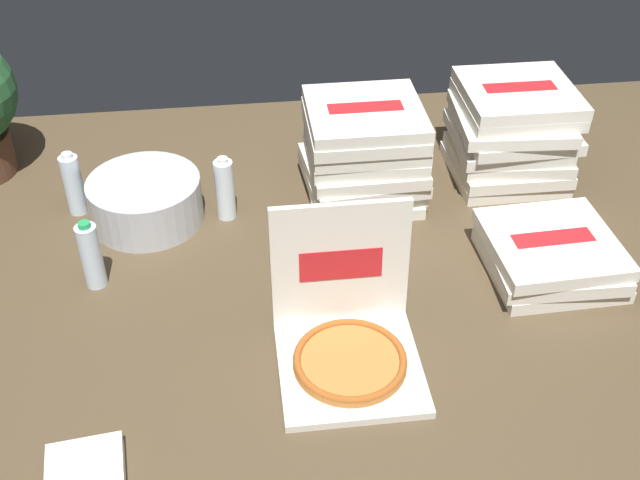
# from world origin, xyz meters

# --- Properties ---
(ground_plane) EXTENTS (3.20, 2.40, 0.02)m
(ground_plane) POSITION_xyz_m (0.00, 0.00, -0.01)
(ground_plane) COLOR #4C3D28
(open_pizza_box) EXTENTS (0.36, 0.38, 0.38)m
(open_pizza_box) POSITION_xyz_m (0.04, -0.21, 0.07)
(open_pizza_box) COLOR silver
(open_pizza_box) RESTS_ON ground_plane
(pizza_stack_right_far) EXTENTS (0.38, 0.38, 0.12)m
(pizza_stack_right_far) POSITION_xyz_m (0.68, 0.05, 0.06)
(pizza_stack_right_far) COLOR silver
(pizza_stack_right_far) RESTS_ON ground_plane
(pizza_stack_right_near) EXTENTS (0.39, 0.41, 0.32)m
(pizza_stack_right_near) POSITION_xyz_m (0.21, 0.52, 0.16)
(pizza_stack_right_near) COLOR silver
(pizza_stack_right_near) RESTS_ON ground_plane
(pizza_stack_left_near) EXTENTS (0.40, 0.39, 0.32)m
(pizza_stack_left_near) POSITION_xyz_m (0.72, 0.58, 0.16)
(pizza_stack_left_near) COLOR silver
(pizza_stack_left_near) RESTS_ON ground_plane
(ice_bucket) EXTENTS (0.35, 0.35, 0.15)m
(ice_bucket) POSITION_xyz_m (-0.50, 0.45, 0.07)
(ice_bucket) COLOR #B7BABF
(ice_bucket) RESTS_ON ground_plane
(water_bottle_0) EXTENTS (0.06, 0.06, 0.22)m
(water_bottle_0) POSITION_xyz_m (-0.25, 0.44, 0.10)
(water_bottle_0) COLOR white
(water_bottle_0) RESTS_ON ground_plane
(water_bottle_1) EXTENTS (0.06, 0.06, 0.22)m
(water_bottle_1) POSITION_xyz_m (-0.72, 0.53, 0.10)
(water_bottle_1) COLOR silver
(water_bottle_1) RESTS_ON ground_plane
(water_bottle_2) EXTENTS (0.06, 0.06, 0.22)m
(water_bottle_2) POSITION_xyz_m (-0.63, 0.16, 0.10)
(water_bottle_2) COLOR silver
(water_bottle_2) RESTS_ON ground_plane
(napkin_pile) EXTENTS (0.19, 0.19, 0.04)m
(napkin_pile) POSITION_xyz_m (-0.58, -0.52, 0.02)
(napkin_pile) COLOR white
(napkin_pile) RESTS_ON ground_plane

